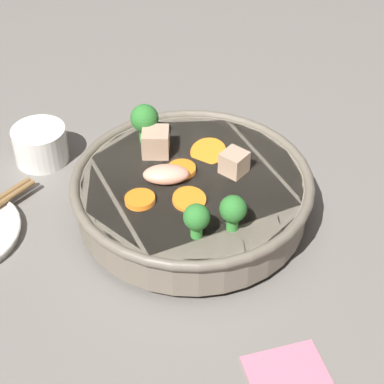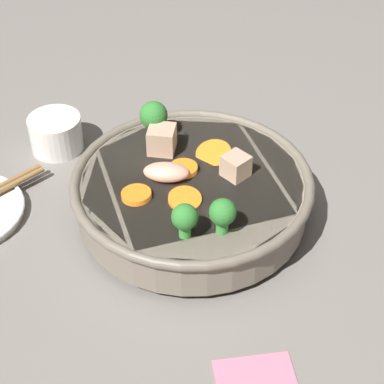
% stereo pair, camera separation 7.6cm
% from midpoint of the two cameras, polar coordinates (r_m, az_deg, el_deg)
% --- Properties ---
extents(ground_plane, '(3.00, 3.00, 0.00)m').
position_cam_midpoint_polar(ground_plane, '(0.79, 2.77, -2.23)').
color(ground_plane, slate).
extents(stirfry_bowl, '(0.29, 0.29, 0.11)m').
position_cam_midpoint_polar(stirfry_bowl, '(0.76, 2.83, -0.00)').
color(stirfry_bowl, slate).
rests_on(stirfry_bowl, ground_plane).
extents(tea_cup, '(0.07, 0.07, 0.05)m').
position_cam_midpoint_polar(tea_cup, '(0.89, -9.63, 5.09)').
color(tea_cup, white).
rests_on(tea_cup, ground_plane).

